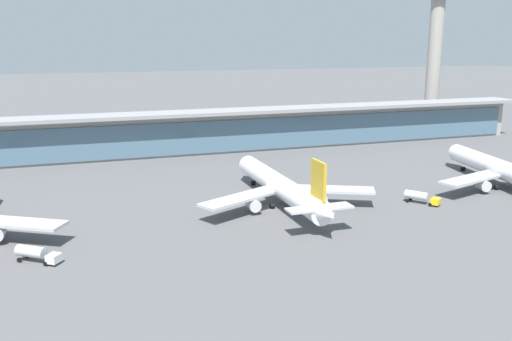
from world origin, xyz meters
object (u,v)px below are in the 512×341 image
(airliner_right_stand, at_px, (504,171))
(service_truck_mid_apron_yellow, at_px, (421,197))
(airliner_centre_stand, at_px, (281,186))
(service_truck_near_nose_white, at_px, (36,253))
(control_tower, at_px, (436,41))

(airliner_right_stand, height_order, service_truck_mid_apron_yellow, airliner_right_stand)
(airliner_centre_stand, height_order, service_truck_mid_apron_yellow, airliner_centre_stand)
(airliner_centre_stand, relative_size, service_truck_near_nose_white, 6.99)
(airliner_centre_stand, relative_size, service_truck_mid_apron_yellow, 6.94)
(airliner_right_stand, distance_m, service_truck_mid_apron_yellow, 30.63)
(airliner_centre_stand, relative_size, control_tower, 0.81)
(service_truck_near_nose_white, bearing_deg, control_tower, 34.59)
(service_truck_near_nose_white, bearing_deg, service_truck_mid_apron_yellow, 5.59)
(service_truck_near_nose_white, xyz_separation_m, control_tower, (169.90, 117.16, 37.14))
(service_truck_mid_apron_yellow, distance_m, control_tower, 140.89)
(service_truck_mid_apron_yellow, bearing_deg, service_truck_near_nose_white, -174.41)
(airliner_right_stand, xyz_separation_m, control_tower, (51.75, 103.41, 34.00))
(airliner_right_stand, relative_size, service_truck_mid_apron_yellow, 6.94)
(service_truck_mid_apron_yellow, xyz_separation_m, control_tower, (81.79, 108.54, 37.14))
(airliner_right_stand, distance_m, control_tower, 120.53)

